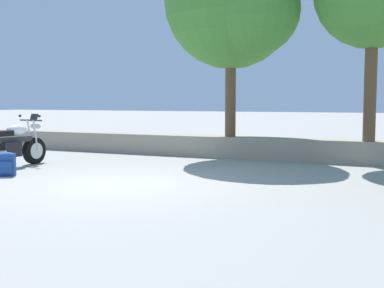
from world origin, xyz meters
name	(u,v)px	position (x,y,z in m)	size (l,w,h in m)	color
ground_plane	(117,184)	(0.00, 0.00, 0.00)	(120.00, 120.00, 0.00)	gray
stone_wall	(216,146)	(0.00, 4.80, 0.28)	(36.00, 0.80, 0.55)	gray
motorcycle_white_near_left	(11,146)	(-3.35, 0.88, 0.49)	(0.67, 2.06, 1.18)	black
rider_backpack	(7,164)	(-2.47, -0.14, 0.24)	(0.35, 0.34, 0.47)	navy
leafy_tree_far_left	(236,3)	(0.57, 4.70, 3.96)	(3.63, 3.46, 5.22)	brown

